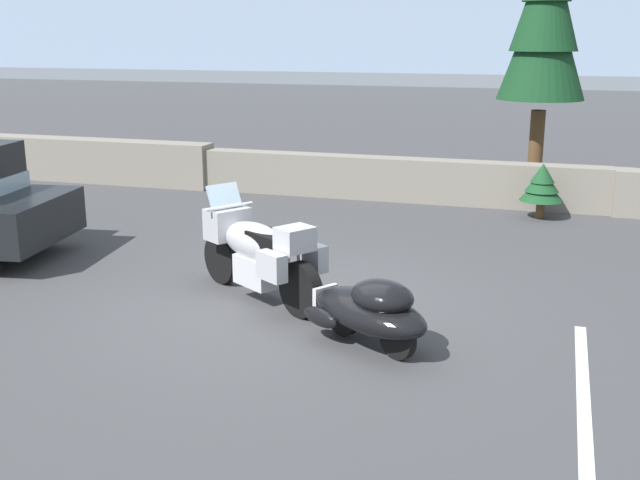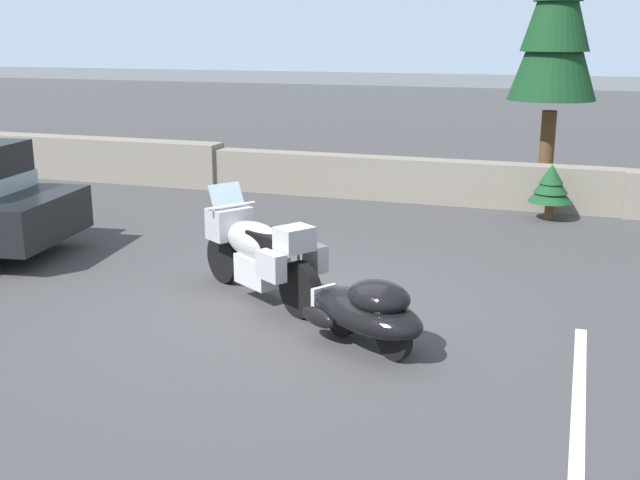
% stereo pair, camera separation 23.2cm
% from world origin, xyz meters
% --- Properties ---
extents(ground_plane, '(80.00, 80.00, 0.00)m').
position_xyz_m(ground_plane, '(0.00, 0.00, 0.00)').
color(ground_plane, '#424244').
extents(stone_guard_wall, '(24.00, 0.59, 0.94)m').
position_xyz_m(stone_guard_wall, '(-0.49, 6.38, 0.44)').
color(stone_guard_wall, gray).
rests_on(stone_guard_wall, ground).
extents(touring_motorcycle, '(2.02, 1.48, 1.33)m').
position_xyz_m(touring_motorcycle, '(-0.41, 0.15, 0.62)').
color(touring_motorcycle, black).
rests_on(touring_motorcycle, ground).
extents(car_shaped_trailer, '(2.05, 1.50, 0.76)m').
position_xyz_m(car_shaped_trailer, '(1.26, -0.93, 0.41)').
color(car_shaped_trailer, black).
rests_on(car_shaped_trailer, ground).
extents(pine_tree_tall, '(1.75, 1.75, 5.76)m').
position_xyz_m(pine_tree_tall, '(2.55, 8.27, 3.61)').
color(pine_tree_tall, brown).
rests_on(pine_tree_tall, ground).
extents(pine_sapling_near, '(0.76, 0.76, 0.98)m').
position_xyz_m(pine_sapling_near, '(2.77, 5.65, 0.61)').
color(pine_sapling_near, brown).
rests_on(pine_sapling_near, ground).
extents(parking_stripe_marker, '(0.12, 3.60, 0.01)m').
position_xyz_m(parking_stripe_marker, '(3.38, -1.50, 0.00)').
color(parking_stripe_marker, silver).
rests_on(parking_stripe_marker, ground).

